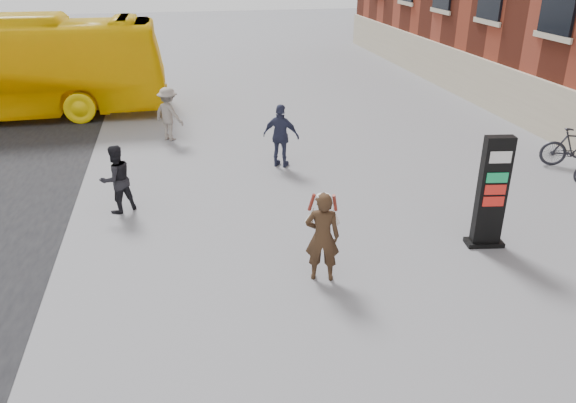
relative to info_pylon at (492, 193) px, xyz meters
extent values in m
plane|color=#9E9EA3|center=(-3.77, -1.19, -1.19)|extent=(100.00, 100.00, 0.00)
cube|color=black|center=(0.00, 0.00, 0.00)|extent=(0.60, 0.32, 2.39)
cube|color=black|center=(0.00, 0.00, -1.15)|extent=(0.81, 0.49, 0.10)
cube|color=white|center=(0.00, 0.00, 0.81)|extent=(0.47, 0.33, 0.24)
cube|color=#108148|center=(0.00, 0.00, 0.38)|extent=(0.47, 0.33, 0.21)
cube|color=#B11C15|center=(0.00, 0.00, 0.13)|extent=(0.47, 0.33, 0.21)
cube|color=#B11C15|center=(0.00, 0.00, -0.13)|extent=(0.47, 0.33, 0.21)
imported|color=#3B2819|center=(-3.70, -0.59, -0.31)|extent=(0.73, 0.58, 1.77)
cylinder|color=white|center=(-3.70, -0.59, 0.50)|extent=(0.25, 0.25, 0.06)
cone|color=white|center=(-3.43, -0.39, 0.01)|extent=(0.29, 0.26, 0.43)
cylinder|color=maroon|center=(-3.43, -0.39, 0.27)|extent=(0.17, 0.13, 0.37)
cone|color=white|center=(-3.84, -0.28, 0.01)|extent=(0.26, 0.29, 0.43)
cylinder|color=maroon|center=(-3.84, -0.28, 0.27)|extent=(0.13, 0.17, 0.37)
imported|color=black|center=(-7.64, 3.25, -0.38)|extent=(1.00, 0.94, 1.63)
imported|color=gray|center=(-6.40, 8.56, -0.34)|extent=(1.23, 1.23, 1.71)
imported|color=#2E314C|center=(-3.32, 5.44, -0.29)|extent=(1.13, 0.90, 1.80)
imported|color=#212128|center=(4.83, 3.71, -0.63)|extent=(1.94, 1.24, 1.13)
camera|label=1|loc=(-6.13, -9.40, 4.55)|focal=35.00mm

